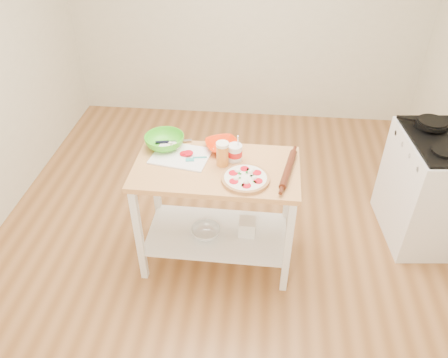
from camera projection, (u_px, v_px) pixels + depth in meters
name	position (u px, v px, depth m)	size (l,w,h in m)	color
room_shell	(227.00, 96.00, 2.90)	(4.04, 4.54, 2.74)	#9E693A
prep_island	(217.00, 195.00, 3.18)	(1.16, 0.64, 0.90)	tan
gas_stove	(435.00, 188.00, 3.52)	(0.72, 0.82, 1.11)	white
skillet	(431.00, 123.00, 3.35)	(0.37, 0.24, 0.03)	black
pizza	(245.00, 178.00, 2.89)	(0.32, 0.32, 0.05)	tan
cutting_board	(181.00, 155.00, 3.12)	(0.45, 0.36, 0.04)	white
spatula	(195.00, 158.00, 3.08)	(0.15, 0.07, 0.01)	teal
knife	(169.00, 142.00, 3.25)	(0.27, 0.09, 0.01)	silver
orange_bowl	(222.00, 146.00, 3.19)	(0.24, 0.24, 0.06)	#EE2F03
green_bowl	(165.00, 141.00, 3.20)	(0.29, 0.29, 0.09)	green
beer_pint	(222.00, 154.00, 2.99)	(0.09, 0.09, 0.18)	orange
yogurt_tub	(235.00, 153.00, 3.05)	(0.10, 0.10, 0.22)	white
rolling_pin	(288.00, 169.00, 2.96)	(0.05, 0.05, 0.42)	#522212
shelf_glass_bowl	(206.00, 232.00, 3.37)	(0.23, 0.23, 0.07)	silver
shelf_bin	(247.00, 227.00, 3.38)	(0.13, 0.13, 0.13)	white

